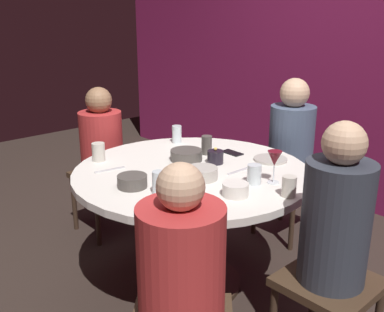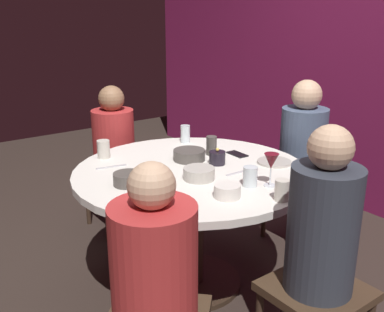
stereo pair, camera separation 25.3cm
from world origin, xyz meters
name	(u,v)px [view 1 (the left image)]	position (x,y,z in m)	size (l,w,h in m)	color
ground_plane	(192,283)	(0.00, 0.00, 0.00)	(8.00, 8.00, 0.00)	#2D231E
back_wall	(362,53)	(0.00, 1.86, 1.30)	(6.00, 0.10, 2.60)	maroon
dining_table	(192,194)	(0.00, 0.00, 0.60)	(1.36, 1.36, 0.75)	silver
seated_diner_left	(101,144)	(-0.98, 0.00, 0.69)	(0.40, 0.40, 1.11)	#3F2D1E
seated_diner_back	(291,142)	(0.00, 0.96, 0.73)	(0.40, 0.40, 1.18)	#3F2D1E
seated_diner_right	(335,226)	(0.91, 0.00, 0.73)	(0.40, 0.40, 1.20)	#3F2D1E
seated_diner_front_right	(181,272)	(0.69, -0.69, 0.70)	(0.57, 0.57, 1.12)	#3F2D1E
candle_holder	(215,157)	(0.02, 0.17, 0.79)	(0.10, 0.10, 0.10)	black
wine_glass	(275,160)	(0.45, 0.17, 0.88)	(0.08, 0.08, 0.18)	silver
dinner_plate	(270,159)	(0.20, 0.46, 0.76)	(0.20, 0.20, 0.01)	#B2ADA3
cell_phone	(232,153)	(-0.05, 0.39, 0.76)	(0.07, 0.14, 0.01)	black
bowl_serving_large	(235,189)	(0.43, -0.10, 0.79)	(0.13, 0.13, 0.06)	silver
bowl_salad_center	(202,173)	(0.15, -0.06, 0.79)	(0.17, 0.17, 0.06)	#B2ADA3
bowl_small_white	(132,181)	(-0.01, -0.41, 0.79)	(0.15, 0.15, 0.06)	#4C4742
bowl_sauce_side	(186,155)	(-0.14, 0.09, 0.79)	(0.19, 0.19, 0.06)	#4C4742
cup_near_candle	(207,145)	(-0.15, 0.26, 0.81)	(0.07, 0.07, 0.12)	#4C4742
cup_by_left_diner	(98,152)	(-0.50, -0.31, 0.81)	(0.08, 0.08, 0.11)	beige
cup_by_right_diner	(254,174)	(0.38, 0.09, 0.81)	(0.07, 0.07, 0.10)	silver
cup_center_front	(177,134)	(-0.47, 0.29, 0.81)	(0.06, 0.06, 0.12)	silver
cup_far_edge	(158,183)	(0.16, -0.37, 0.81)	(0.06, 0.06, 0.12)	silver
cup_beside_wine	(289,186)	(0.61, 0.08, 0.81)	(0.07, 0.07, 0.10)	beige
fork_near_plate	(239,171)	(0.21, 0.17, 0.76)	(0.02, 0.18, 0.01)	#B7B7BC
knife_near_plate	(110,170)	(-0.31, -0.36, 0.76)	(0.02, 0.18, 0.01)	#B7B7BC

